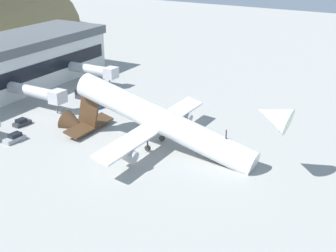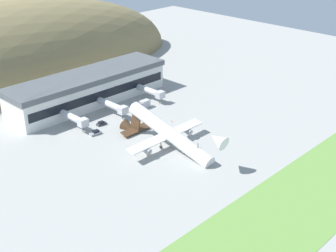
{
  "view_description": "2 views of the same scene",
  "coord_description": "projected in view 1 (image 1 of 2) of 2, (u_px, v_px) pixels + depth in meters",
  "views": [
    {
      "loc": [
        -79.05,
        -41.17,
        37.63
      ],
      "look_at": [
        -11.27,
        -2.31,
        5.47
      ],
      "focal_mm": 50.0,
      "sensor_mm": 36.0,
      "label": 1
    },
    {
      "loc": [
        -112.65,
        -99.97,
        76.06
      ],
      "look_at": [
        -6.19,
        4.17,
        5.66
      ],
      "focal_mm": 50.0,
      "sensor_mm": 36.0,
      "label": 2
    }
  ],
  "objects": [
    {
      "name": "ground_plane",
      "position": [
        185.0,
        130.0,
        96.67
      ],
      "size": [
        348.09,
        348.09,
        0.0
      ],
      "primitive_type": "plane",
      "color": "#9E9E99"
    },
    {
      "name": "service_car_2",
      "position": [
        22.0,
        122.0,
        99.07
      ],
      "size": [
        3.92,
        2.11,
        1.47
      ],
      "color": "#333338",
      "rests_on": "ground_plane"
    },
    {
      "name": "traffic_cone_0",
      "position": [
        144.0,
        108.0,
        108.23
      ],
      "size": [
        0.52,
        0.52,
        0.58
      ],
      "color": "orange",
      "rests_on": "ground_plane"
    },
    {
      "name": "cargo_airplane",
      "position": [
        159.0,
        122.0,
        86.83
      ],
      "size": [
        33.84,
        48.27,
        16.11
      ],
      "color": "white"
    },
    {
      "name": "jetway_1",
      "position": [
        39.0,
        93.0,
        106.87
      ],
      "size": [
        3.38,
        16.18,
        5.43
      ],
      "color": "silver",
      "rests_on": "ground_plane"
    },
    {
      "name": "fuel_truck",
      "position": [
        87.0,
        90.0,
        116.81
      ],
      "size": [
        6.46,
        2.55,
        3.28
      ],
      "color": "#333338",
      "rests_on": "ground_plane"
    },
    {
      "name": "service_car_0",
      "position": [
        15.0,
        138.0,
        91.35
      ],
      "size": [
        4.46,
        2.2,
        1.64
      ],
      "color": "#999EA3",
      "rests_on": "ground_plane"
    },
    {
      "name": "jetway_2",
      "position": [
        95.0,
        70.0,
        124.48
      ],
      "size": [
        3.38,
        15.01,
        5.43
      ],
      "color": "silver",
      "rests_on": "ground_plane"
    },
    {
      "name": "service_car_1",
      "position": [
        100.0,
        105.0,
        109.39
      ],
      "size": [
        3.86,
        1.8,
        1.44
      ],
      "color": "#264C99",
      "rests_on": "ground_plane"
    }
  ]
}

